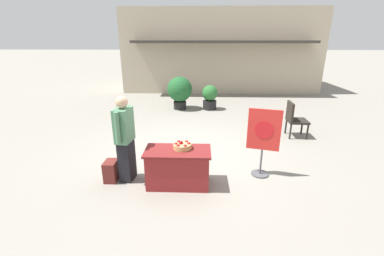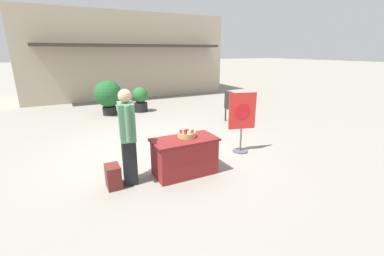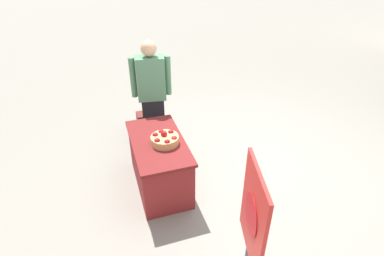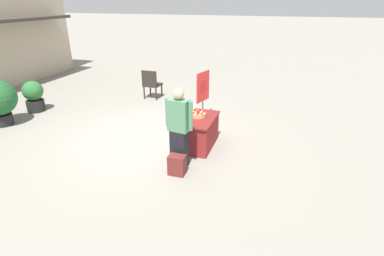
# 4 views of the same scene
# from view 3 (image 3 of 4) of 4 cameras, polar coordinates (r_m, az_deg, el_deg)

# --- Properties ---
(ground_plane) EXTENTS (120.00, 120.00, 0.00)m
(ground_plane) POSITION_cam_3_polar(r_m,az_deg,el_deg) (4.58, 10.69, -7.84)
(ground_plane) COLOR gray
(display_table) EXTENTS (1.26, 0.66, 0.73)m
(display_table) POSITION_cam_3_polar(r_m,az_deg,el_deg) (4.05, -6.26, -6.70)
(display_table) COLOR maroon
(display_table) RESTS_ON ground_plane
(apple_basket) EXTENTS (0.35, 0.35, 0.16)m
(apple_basket) POSITION_cam_3_polar(r_m,az_deg,el_deg) (3.75, -5.21, -2.12)
(apple_basket) COLOR tan
(apple_basket) RESTS_ON display_table
(person_visitor) EXTENTS (0.32, 0.60, 1.73)m
(person_visitor) POSITION_cam_3_polar(r_m,az_deg,el_deg) (4.69, -7.61, 6.22)
(person_visitor) COLOR black
(person_visitor) RESTS_ON ground_plane
(backpack) EXTENTS (0.24, 0.34, 0.42)m
(backpack) POSITION_cam_3_polar(r_m,az_deg,el_deg) (5.27, -8.46, 0.84)
(backpack) COLOR maroon
(backpack) RESTS_ON ground_plane
(poster_board) EXTENTS (0.64, 0.36, 1.43)m
(poster_board) POSITION_cam_3_polar(r_m,az_deg,el_deg) (2.70, 11.13, -18.67)
(poster_board) COLOR #4C4C51
(poster_board) RESTS_ON ground_plane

